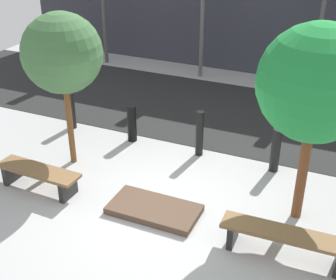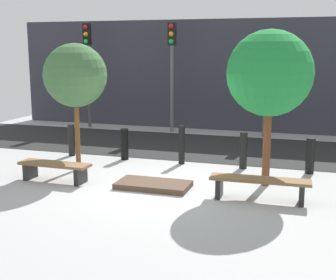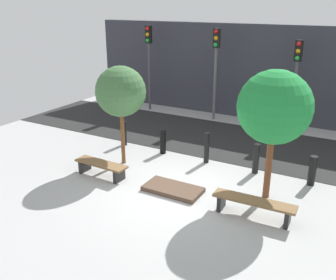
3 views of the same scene
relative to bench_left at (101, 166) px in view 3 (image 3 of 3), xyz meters
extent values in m
plane|color=#A9A9A9|center=(2.30, 0.21, -0.31)|extent=(18.00, 18.00, 0.00)
cube|color=#252525|center=(2.30, 4.69, -0.31)|extent=(18.00, 3.98, 0.01)
cube|color=#33333D|center=(2.30, 8.12, 1.70)|extent=(16.20, 0.50, 4.02)
cube|color=black|center=(-0.66, 0.02, -0.12)|extent=(0.11, 0.45, 0.37)
cube|color=black|center=(0.66, -0.02, -0.12)|extent=(0.11, 0.45, 0.37)
cube|color=brown|center=(0.00, 0.00, 0.09)|extent=(1.70, 0.50, 0.06)
cube|color=black|center=(3.80, -0.02, -0.11)|extent=(0.11, 0.42, 0.40)
cube|color=black|center=(5.42, 0.02, -0.11)|extent=(0.11, 0.42, 0.40)
cube|color=brown|center=(4.61, 0.00, 0.12)|extent=(1.98, 0.47, 0.06)
cube|color=brown|center=(2.30, 0.20, -0.25)|extent=(1.59, 0.82, 0.12)
cylinder|color=brown|center=(0.00, 1.12, 0.65)|extent=(0.12, 0.12, 1.92)
sphere|color=#416E3F|center=(0.00, 1.12, 2.03)|extent=(1.54, 1.54, 1.54)
cylinder|color=brown|center=(4.61, 1.12, 0.67)|extent=(0.17, 0.17, 1.96)
sphere|color=#20883B|center=(4.61, 1.12, 2.16)|extent=(1.84, 1.84, 1.84)
cylinder|color=black|center=(-0.92, 2.45, 0.13)|extent=(0.19, 0.19, 0.88)
cylinder|color=black|center=(0.69, 2.45, 0.11)|extent=(0.21, 0.21, 0.85)
cylinder|color=black|center=(2.30, 2.45, 0.19)|extent=(0.16, 0.16, 1.01)
cylinder|color=black|center=(3.92, 2.45, 0.15)|extent=(0.19, 0.19, 0.93)
cylinder|color=black|center=(5.53, 2.45, 0.12)|extent=(0.21, 0.21, 0.87)
cylinder|color=#484848|center=(-2.64, 6.98, 1.63)|extent=(0.12, 0.12, 3.89)
cube|color=black|center=(-2.64, 6.98, 3.19)|extent=(0.28, 0.16, 0.78)
sphere|color=red|center=(-2.64, 6.88, 3.45)|extent=(0.17, 0.17, 0.17)
sphere|color=orange|center=(-2.64, 6.88, 3.19)|extent=(0.17, 0.17, 0.17)
sphere|color=green|center=(-2.64, 6.88, 2.93)|extent=(0.17, 0.17, 0.17)
cylinder|color=#5C5C5C|center=(0.66, 6.98, 1.62)|extent=(0.12, 0.12, 3.87)
cube|color=black|center=(0.66, 6.98, 3.17)|extent=(0.28, 0.16, 0.78)
sphere|color=red|center=(0.66, 6.88, 3.43)|extent=(0.17, 0.17, 0.17)
sphere|color=orange|center=(0.66, 6.88, 3.17)|extent=(0.17, 0.17, 0.17)
sphere|color=green|center=(0.66, 6.88, 2.91)|extent=(0.17, 0.17, 0.17)
cylinder|color=#4C4C4C|center=(3.95, 6.98, 1.46)|extent=(0.12, 0.12, 3.55)
cube|color=black|center=(3.95, 6.98, 2.85)|extent=(0.28, 0.16, 0.78)
sphere|color=red|center=(3.95, 6.88, 3.11)|extent=(0.17, 0.17, 0.17)
sphere|color=orange|center=(3.95, 6.88, 2.85)|extent=(0.17, 0.17, 0.17)
sphere|color=green|center=(3.95, 6.88, 2.59)|extent=(0.17, 0.17, 0.17)
camera|label=1|loc=(5.23, -5.82, 4.70)|focal=50.00mm
camera|label=2|loc=(5.54, -9.05, 2.67)|focal=50.00mm
camera|label=3|loc=(6.64, -7.83, 4.57)|focal=40.00mm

